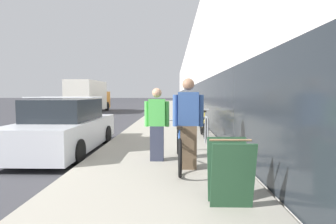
% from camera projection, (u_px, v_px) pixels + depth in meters
% --- Properties ---
extents(sidewalk_slab, '(3.51, 70.00, 0.15)m').
position_uv_depth(sidewalk_slab, '(171.00, 110.00, 25.49)').
color(sidewalk_slab, gray).
rests_on(sidewalk_slab, ground).
extents(storefront_facade, '(10.01, 70.00, 7.09)m').
position_uv_depth(storefront_facade, '(225.00, 79.00, 33.08)').
color(storefront_facade, silver).
rests_on(storefront_facade, ground).
extents(tandem_bicycle, '(0.52, 2.51, 0.89)m').
position_uv_depth(tandem_bicycle, '(179.00, 147.00, 5.60)').
color(tandem_bicycle, black).
rests_on(tandem_bicycle, sidewalk_slab).
extents(person_rider, '(0.62, 0.24, 1.81)m').
position_uv_depth(person_rider, '(188.00, 123.00, 5.24)').
color(person_rider, brown).
rests_on(person_rider, sidewalk_slab).
extents(person_bystander, '(0.56, 0.22, 1.64)m').
position_uv_depth(person_bystander, '(157.00, 124.00, 5.88)').
color(person_bystander, '#33384C').
rests_on(person_bystander, sidewalk_slab).
extents(bike_rack_hoop, '(0.05, 0.60, 0.84)m').
position_uv_depth(bike_rack_hoop, '(207.00, 128.00, 7.72)').
color(bike_rack_hoop, gray).
rests_on(bike_rack_hoop, sidewalk_slab).
extents(cruiser_bike_nearest, '(0.52, 1.85, 0.96)m').
position_uv_depth(cruiser_bike_nearest, '(203.00, 126.00, 9.17)').
color(cruiser_bike_nearest, black).
rests_on(cruiser_bike_nearest, sidewalk_slab).
extents(cruiser_bike_middle, '(0.52, 1.79, 0.89)m').
position_uv_depth(cruiser_bike_middle, '(191.00, 120.00, 11.41)').
color(cruiser_bike_middle, black).
rests_on(cruiser_bike_middle, sidewalk_slab).
extents(cruiser_bike_farthest, '(0.52, 1.76, 0.85)m').
position_uv_depth(cruiser_bike_farthest, '(186.00, 116.00, 13.49)').
color(cruiser_bike_farthest, black).
rests_on(cruiser_bike_farthest, sidewalk_slab).
extents(sandwich_board_sign, '(0.56, 0.56, 0.90)m').
position_uv_depth(sandwich_board_sign, '(230.00, 172.00, 3.53)').
color(sandwich_board_sign, '#23472D').
rests_on(sandwich_board_sign, sidewalk_slab).
extents(parked_sedan_curbside, '(1.87, 4.36, 1.58)m').
position_uv_depth(parked_sedan_curbside, '(66.00, 128.00, 7.43)').
color(parked_sedan_curbside, silver).
rests_on(parked_sedan_curbside, ground).
extents(moving_truck, '(2.22, 7.06, 2.82)m').
position_uv_depth(moving_truck, '(89.00, 97.00, 23.81)').
color(moving_truck, orange).
rests_on(moving_truck, ground).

